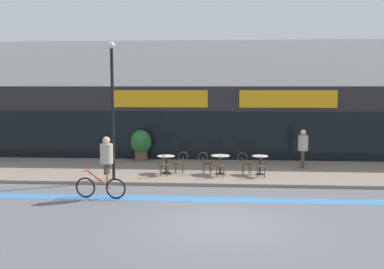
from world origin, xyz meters
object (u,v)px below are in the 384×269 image
object	(u,v)px
bistro_table_0	(166,161)
bistro_table_1	(220,161)
planter_pot	(141,144)
cyclist_0	(105,163)
cafe_chair_0_near	(164,163)
cafe_chair_0_side	(181,161)
lamp_post	(112,101)
bistro_table_2	(260,161)
cafe_chair_2_side	(245,162)
cafe_chair_2_near	(261,165)
cafe_chair_1_side	(205,161)
pedestrian_near_end	(303,145)
cafe_chair_1_near	(220,164)

from	to	relation	value
bistro_table_0	bistro_table_1	size ratio (longest dim) A/B	0.94
planter_pot	cyclist_0	xyz separation A→B (m)	(0.10, -7.02, 0.26)
bistro_table_0	planter_pot	bearing A→B (deg)	117.71
cafe_chair_0_near	cafe_chair_0_side	size ratio (longest dim) A/B	1.00
bistro_table_1	cyclist_0	distance (m)	5.43
cafe_chair_0_near	lamp_post	distance (m)	3.23
cyclist_0	cafe_chair_0_side	bearing A→B (deg)	-113.37
bistro_table_0	lamp_post	size ratio (longest dim) A/B	0.14
cyclist_0	bistro_table_2	bearing A→B (deg)	-139.10
cyclist_0	cafe_chair_2_side	bearing A→B (deg)	-135.78
planter_pot	cafe_chair_2_near	bearing A→B (deg)	-34.40
cafe_chair_1_side	pedestrian_near_end	bearing A→B (deg)	15.87
bistro_table_1	cafe_chair_1_near	bearing A→B (deg)	-90.17
bistro_table_0	cafe_chair_0_side	bearing A→B (deg)	0.11
cafe_chair_2_side	lamp_post	size ratio (longest dim) A/B	0.17
bistro_table_0	cafe_chair_2_near	distance (m)	3.94
cafe_chair_0_side	pedestrian_near_end	bearing A→B (deg)	-163.74
cafe_chair_2_near	planter_pot	xyz separation A→B (m)	(-5.50, 3.77, 0.29)
bistro_table_1	planter_pot	bearing A→B (deg)	140.94
cafe_chair_2_side	bistro_table_2	bearing A→B (deg)	-7.18
lamp_post	cafe_chair_2_side	bearing A→B (deg)	14.68
bistro_table_0	bistro_table_2	xyz separation A→B (m)	(3.88, -0.05, 0.03)
cafe_chair_0_side	planter_pot	bearing A→B (deg)	-54.87
lamp_post	pedestrian_near_end	distance (m)	8.58
planter_pot	lamp_post	world-z (taller)	lamp_post
bistro_table_2	cafe_chair_1_side	distance (m)	2.24
cafe_chair_2_side	bistro_table_0	bearing A→B (deg)	170.69
bistro_table_0	bistro_table_1	world-z (taller)	bistro_table_1
cafe_chair_1_near	lamp_post	bearing A→B (deg)	101.20
cyclist_0	cafe_chair_1_near	bearing A→B (deg)	-134.21
cafe_chair_0_near	cafe_chair_2_side	distance (m)	3.31
bistro_table_1	cafe_chair_2_near	distance (m)	1.73
cafe_chair_0_side	planter_pot	xyz separation A→B (m)	(-2.25, 3.09, 0.29)
bistro_table_0	cafe_chair_1_near	world-z (taller)	cafe_chair_1_near
cafe_chair_0_side	cafe_chair_1_near	distance (m)	1.78
lamp_post	cyclist_0	world-z (taller)	lamp_post
cafe_chair_1_side	cyclist_0	bearing A→B (deg)	-135.38
bistro_table_2	cafe_chair_0_side	bearing A→B (deg)	179.02
bistro_table_2	cafe_chair_1_near	xyz separation A→B (m)	(-1.62, -0.64, -0.03)
bistro_table_0	cafe_chair_2_near	bearing A→B (deg)	-9.94
bistro_table_0	cyclist_0	world-z (taller)	cyclist_0
cafe_chair_1_near	lamp_post	distance (m)	4.89
cafe_chair_1_side	cyclist_0	world-z (taller)	cyclist_0
planter_pot	lamp_post	distance (m)	5.02
bistro_table_2	cafe_chair_1_near	world-z (taller)	cafe_chair_1_near
bistro_table_2	pedestrian_near_end	distance (m)	2.67
cafe_chair_0_near	bistro_table_0	bearing A→B (deg)	2.13
bistro_table_2	planter_pot	size ratio (longest dim) A/B	0.52
bistro_table_2	cafe_chair_2_side	distance (m)	0.63
bistro_table_0	cafe_chair_1_side	size ratio (longest dim) A/B	0.81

